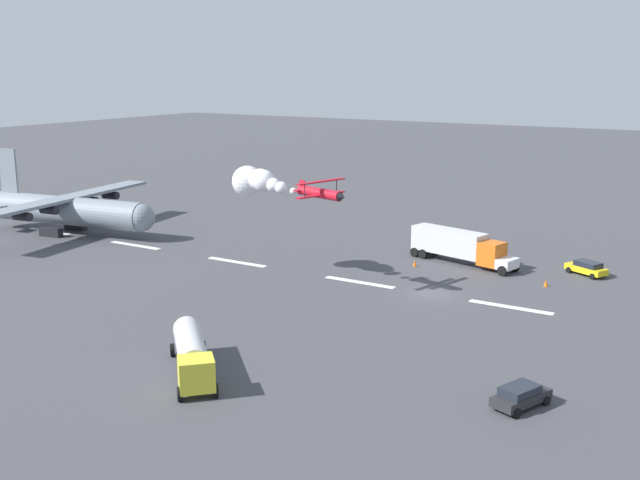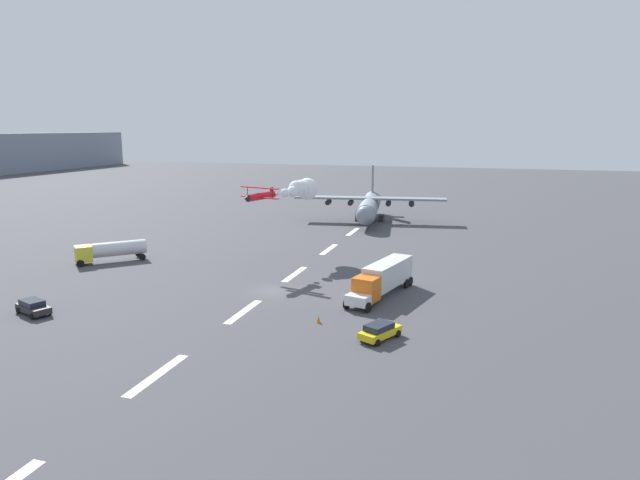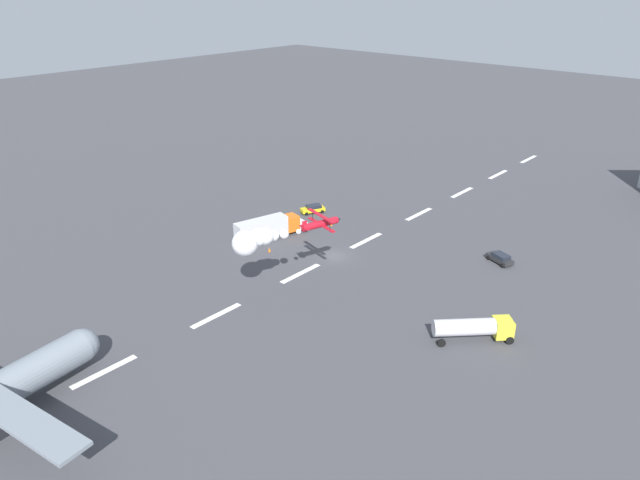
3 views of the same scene
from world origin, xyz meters
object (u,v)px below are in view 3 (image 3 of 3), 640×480
followme_car_yellow (313,209)px  airport_staff_sedan (500,258)px  semi_truck_orange (269,227)px  stunt_biplane_red (261,238)px  traffic_cone_near (331,224)px  traffic_cone_far (269,250)px  fuel_tanker_truck (474,327)px

followme_car_yellow → airport_staff_sedan: size_ratio=1.02×
semi_truck_orange → airport_staff_sedan: 37.76m
stunt_biplane_red → semi_truck_orange: (-16.22, -15.86, -7.99)m
airport_staff_sedan → traffic_cone_near: bearing=-77.9°
stunt_biplane_red → followme_car_yellow: 36.20m
semi_truck_orange → traffic_cone_near: size_ratio=17.74×
airport_staff_sedan → traffic_cone_far: size_ratio=6.26×
fuel_tanker_truck → traffic_cone_far: fuel_tanker_truck is taller
semi_truck_orange → traffic_cone_near: 12.06m
fuel_tanker_truck → followme_car_yellow: size_ratio=1.80×
stunt_biplane_red → airport_staff_sedan: (-33.61, 17.64, -9.28)m
semi_truck_orange → followme_car_yellow: 13.91m
followme_car_yellow → airport_staff_sedan: 36.06m
followme_car_yellow → traffic_cone_far: 18.46m
fuel_tanker_truck → traffic_cone_far: bearing=-91.4°
stunt_biplane_red → followme_car_yellow: (-29.87, -18.23, -9.28)m
traffic_cone_far → semi_truck_orange: bearing=-133.4°
semi_truck_orange → fuel_tanker_truck: 41.01m
stunt_biplane_red → traffic_cone_far: 19.84m
semi_truck_orange → airport_staff_sedan: bearing=117.4°
semi_truck_orange → fuel_tanker_truck: size_ratio=1.55×
traffic_cone_near → traffic_cone_far: 14.83m
followme_car_yellow → traffic_cone_near: followme_car_yellow is taller
airport_staff_sedan → traffic_cone_near: airport_staff_sedan is taller
fuel_tanker_truck → airport_staff_sedan: (-21.96, -7.26, -0.94)m
stunt_biplane_red → traffic_cone_near: stunt_biplane_red is taller
fuel_tanker_truck → followme_car_yellow: fuel_tanker_truck is taller
followme_car_yellow → stunt_biplane_red: bearing=31.4°
traffic_cone_far → fuel_tanker_truck: bearing=88.6°
traffic_cone_near → followme_car_yellow: bearing=-110.7°
traffic_cone_near → stunt_biplane_red: bearing=22.9°
stunt_biplane_red → fuel_tanker_truck: size_ratio=1.86×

